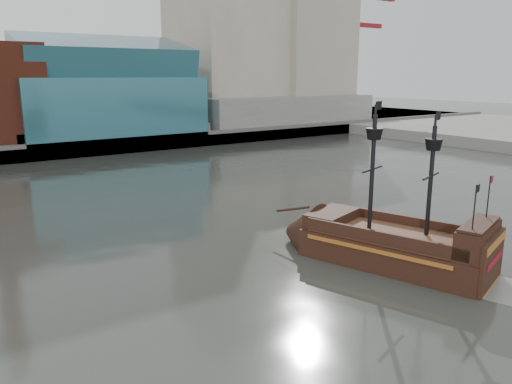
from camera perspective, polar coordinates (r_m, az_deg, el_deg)
ground at (r=27.25m, az=13.89°, el=-14.40°), size 400.00×400.00×0.00m
promenade_far at (r=109.77m, az=-25.00°, el=6.06°), size 220.00×60.00×2.00m
seawall at (r=81.03m, az=-21.27°, el=4.46°), size 220.00×1.00×2.60m
skyline at (r=103.63m, az=-22.58°, el=19.03°), size 149.00×45.00×62.00m
crane_a at (r=137.87m, az=10.49°, el=15.85°), size 22.50×4.00×32.25m
crane_b at (r=151.61m, az=10.32°, el=14.26°), size 19.10×4.00×26.25m
pirate_ship at (r=34.86m, az=15.89°, el=-6.38°), size 9.10×16.18×11.62m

